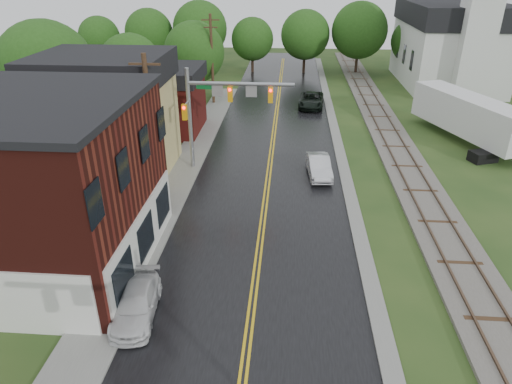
# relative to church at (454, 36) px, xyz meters

# --- Properties ---
(main_road) EXTENTS (10.00, 90.00, 0.02)m
(main_road) POSITION_rel_church_xyz_m (-20.00, -23.74, -5.83)
(main_road) COLOR black
(main_road) RESTS_ON ground
(curb_right) EXTENTS (0.80, 70.00, 0.12)m
(curb_right) POSITION_rel_church_xyz_m (-14.60, -18.74, -5.83)
(curb_right) COLOR gray
(curb_right) RESTS_ON ground
(sidewalk_left) EXTENTS (2.40, 50.00, 0.12)m
(sidewalk_left) POSITION_rel_church_xyz_m (-26.20, -28.74, -5.83)
(sidewalk_left) COLOR gray
(sidewalk_left) RESTS_ON ground
(yellow_house) EXTENTS (8.00, 7.00, 6.40)m
(yellow_house) POSITION_rel_church_xyz_m (-31.00, -27.74, -2.63)
(yellow_house) COLOR tan
(yellow_house) RESTS_ON ground
(darkred_building) EXTENTS (7.00, 6.00, 4.40)m
(darkred_building) POSITION_rel_church_xyz_m (-30.00, -18.74, -3.63)
(darkred_building) COLOR #3F0F0C
(darkred_building) RESTS_ON ground
(church) EXTENTS (10.40, 18.40, 20.00)m
(church) POSITION_rel_church_xyz_m (0.00, 0.00, 0.00)
(church) COLOR silver
(church) RESTS_ON ground
(railroad) EXTENTS (3.20, 80.00, 0.30)m
(railroad) POSITION_rel_church_xyz_m (-10.00, -18.74, -5.73)
(railroad) COLOR #59544C
(railroad) RESTS_ON ground
(traffic_signal_far) EXTENTS (7.34, 0.43, 7.20)m
(traffic_signal_far) POSITION_rel_church_xyz_m (-23.47, -26.74, -0.86)
(traffic_signal_far) COLOR gray
(traffic_signal_far) RESTS_ON ground
(utility_pole_b) EXTENTS (1.80, 0.28, 9.00)m
(utility_pole_b) POSITION_rel_church_xyz_m (-26.80, -31.74, -1.11)
(utility_pole_b) COLOR #382616
(utility_pole_b) RESTS_ON ground
(utility_pole_c) EXTENTS (1.80, 0.28, 9.00)m
(utility_pole_c) POSITION_rel_church_xyz_m (-26.80, -9.74, -1.11)
(utility_pole_c) COLOR #382616
(utility_pole_c) RESTS_ON ground
(tree_left_b) EXTENTS (7.60, 7.60, 9.69)m
(tree_left_b) POSITION_rel_church_xyz_m (-37.85, -21.84, -0.12)
(tree_left_b) COLOR black
(tree_left_b) RESTS_ON ground
(tree_left_c) EXTENTS (6.00, 6.00, 7.65)m
(tree_left_c) POSITION_rel_church_xyz_m (-33.85, -13.84, -1.32)
(tree_left_c) COLOR black
(tree_left_c) RESTS_ON ground
(tree_left_e) EXTENTS (6.40, 6.40, 8.16)m
(tree_left_e) POSITION_rel_church_xyz_m (-28.85, -7.84, -1.02)
(tree_left_e) COLOR black
(tree_left_e) RESTS_ON ground
(suv_dark) EXTENTS (2.83, 5.42, 1.46)m
(suv_dark) POSITION_rel_church_xyz_m (-16.50, -10.29, -5.11)
(suv_dark) COLOR black
(suv_dark) RESTS_ON ground
(sedan_silver) EXTENTS (1.83, 4.29, 1.38)m
(sedan_silver) POSITION_rel_church_xyz_m (-16.50, -27.47, -5.15)
(sedan_silver) COLOR silver
(sedan_silver) RESTS_ON ground
(pickup_white) EXTENTS (2.03, 4.20, 1.18)m
(pickup_white) POSITION_rel_church_xyz_m (-24.80, -42.44, -5.24)
(pickup_white) COLOR silver
(pickup_white) RESTS_ON ground
(semi_trailer) EXTENTS (6.55, 11.98, 3.76)m
(semi_trailer) POSITION_rel_church_xyz_m (-4.02, -19.55, -3.59)
(semi_trailer) COLOR black
(semi_trailer) RESTS_ON ground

